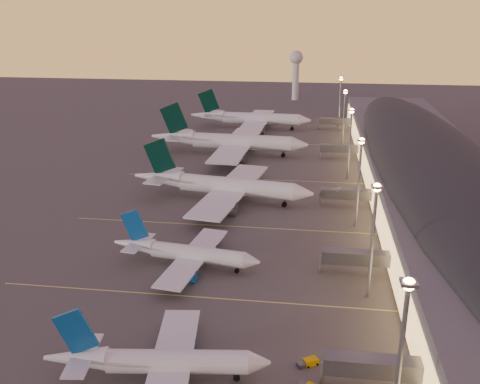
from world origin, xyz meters
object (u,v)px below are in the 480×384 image
Objects in this scene: airliner_wide_near at (221,186)px; airliner_wide_mid at (228,142)px; radar_tower at (296,67)px; airliner_wide_far at (250,119)px; airliner_narrow_south at (158,362)px; baggage_tug_b at (308,362)px; airliner_narrow_north at (185,253)px.

airliner_wide_mid reaches higher than airliner_wide_near.
airliner_wide_near is at bearing -94.41° from radar_tower.
radar_tower is (22.32, 146.96, 16.30)m from airliner_wide_mid.
airliner_wide_far is (3.06, 52.61, -0.42)m from airliner_wide_mid.
airliner_narrow_south is 145.87m from airliner_wide_mid.
radar_tower reaches higher than baggage_tug_b.
airliner_wide_near reaches higher than airliner_narrow_north.
airliner_wide_far is at bearing 100.65° from airliner_wide_near.
airliner_narrow_south is 0.61× the size of airliner_wide_far.
baggage_tug_b is at bearing -72.10° from airliner_wide_mid.
airliner_wide_near is at bearing 79.07° from baggage_tug_b.
airliner_narrow_north is 104.23m from airliner_wide_mid.
airliner_wide_far is (-2.94, 156.64, 1.70)m from airliner_narrow_north.
radar_tower is 8.12× the size of baggage_tug_b.
airliner_wide_near is at bearing 97.62° from airliner_narrow_north.
airliner_wide_mid is (-6.00, 104.04, 2.12)m from airliner_narrow_north.
baggage_tug_b is at bearing 9.46° from airliner_narrow_south.
airliner_wide_near is 57.24m from airliner_wide_mid.
airliner_narrow_north is at bearing 90.29° from airliner_narrow_south.
airliner_narrow_south is 293.17m from radar_tower.
airliner_narrow_south is at bearing -78.25° from airliner_wide_near.
airliner_wide_near is at bearing 86.10° from airliner_narrow_south.
airliner_wide_far is at bearing 68.98° from baggage_tug_b.
baggage_tug_b is at bearing -40.27° from airliner_narrow_north.
airliner_wide_near is 0.89× the size of airliner_wide_mid.
radar_tower is at bearing 84.64° from airliner_wide_mid.
radar_tower is at bearing 80.96° from airliner_narrow_south.
airliner_narrow_north is 156.68m from airliner_wide_far.
airliner_wide_far reaches higher than airliner_narrow_south.
airliner_wide_far is (-8.13, 198.03, 1.66)m from airliner_narrow_south.
airliner_narrow_south is at bearing -92.18° from radar_tower.
airliner_wide_far reaches higher than airliner_wide_near.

